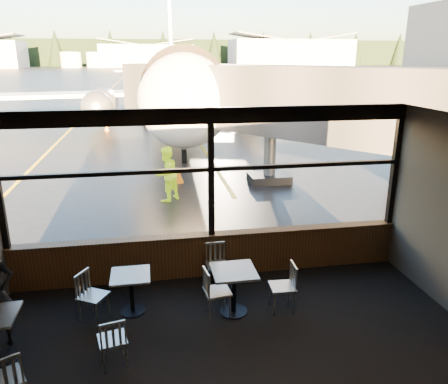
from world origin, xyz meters
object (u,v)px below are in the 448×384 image
object	(u,v)px
jet_bridge	(295,122)
chair_left_s	(4,380)
chair_near_e	(282,287)
chair_near_n	(217,266)
airliner	(174,45)
ground_crew	(166,174)
cafe_table_mid	(132,293)
cone_nose	(179,176)
cafe_table_near	(234,291)
cone_wing	(107,127)
chair_mid_s	(112,340)
chair_near_w	(217,292)
chair_mid_w	(93,297)

from	to	relation	value
jet_bridge	chair_left_s	xyz separation A→B (m)	(-6.76, -8.72, -1.88)
chair_near_e	chair_near_n	bearing A→B (deg)	46.76
airliner	ground_crew	world-z (taller)	airliner
jet_bridge	chair_near_n	xyz separation A→B (m)	(-3.57, -5.99, -1.90)
cafe_table_mid	cone_nose	xyz separation A→B (m)	(1.46, 8.32, -0.12)
cafe_table_near	cafe_table_mid	xyz separation A→B (m)	(-1.80, 0.33, -0.04)
airliner	cafe_table_mid	distance (m)	23.37
chair_near_n	cone_wing	bearing A→B (deg)	-81.00
chair_mid_s	chair_left_s	bearing A→B (deg)	-164.50
cafe_table_mid	ground_crew	xyz separation A→B (m)	(0.94, 6.32, 0.50)
chair_near_w	cone_nose	world-z (taller)	chair_near_w
cafe_table_near	cone_nose	world-z (taller)	cafe_table_near
cafe_table_near	cone_nose	bearing A→B (deg)	92.23
airliner	chair_left_s	world-z (taller)	airliner
cone_nose	cone_wing	bearing A→B (deg)	105.82
jet_bridge	chair_mid_s	world-z (taller)	jet_bridge
chair_near_w	cone_nose	bearing A→B (deg)	172.99
airliner	jet_bridge	xyz separation A→B (m)	(2.82, -16.09, -2.80)
chair_mid_s	jet_bridge	bearing A→B (deg)	43.69
chair_left_s	ground_crew	world-z (taller)	ground_crew
chair_mid_s	airliner	bearing A→B (deg)	71.62
cafe_table_near	jet_bridge	bearing A→B (deg)	63.89
chair_mid_w	cone_wing	xyz separation A→B (m)	(-1.41, 20.85, -0.23)
chair_near_e	chair_mid_s	distance (m)	3.07
chair_near_w	chair_left_s	world-z (taller)	chair_left_s
ground_crew	chair_near_w	bearing A→B (deg)	51.91
chair_mid_w	ground_crew	bearing A→B (deg)	-164.03
chair_near_n	ground_crew	size ratio (longest dim) A/B	0.51
chair_mid_w	chair_left_s	size ratio (longest dim) A/B	0.96
cafe_table_near	chair_near_w	xyz separation A→B (m)	(-0.30, -0.04, 0.04)
airliner	chair_mid_s	size ratio (longest dim) A/B	39.94
airliner	cafe_table_near	size ratio (longest dim) A/B	40.02
chair_near_e	cone_wing	bearing A→B (deg)	15.61
chair_near_e	cone_wing	distance (m)	21.64
jet_bridge	chair_near_w	world-z (taller)	jet_bridge
cafe_table_near	cafe_table_mid	bearing A→B (deg)	169.62
chair_near_e	ground_crew	bearing A→B (deg)	17.45
chair_mid_s	cone_wing	xyz separation A→B (m)	(-1.81, 22.11, -0.21)
cone_nose	cafe_table_mid	bearing A→B (deg)	-99.94
cafe_table_mid	chair_near_e	world-z (taller)	chair_near_e
cafe_table_mid	chair_near_e	size ratio (longest dim) A/B	0.82
airliner	ground_crew	size ratio (longest dim) A/B	19.28
chair_near_e	chair_mid_w	bearing A→B (deg)	88.31
chair_near_n	cone_nose	xyz separation A→B (m)	(-0.20, 7.66, -0.18)
cafe_table_near	chair_mid_s	distance (m)	2.29
chair_mid_w	cone_wing	world-z (taller)	chair_mid_w
airliner	chair_near_w	size ratio (longest dim) A/B	36.65
jet_bridge	chair_near_e	bearing A→B (deg)	-109.88
chair_near_w	ground_crew	distance (m)	6.72
chair_mid_s	cone_wing	bearing A→B (deg)	82.56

